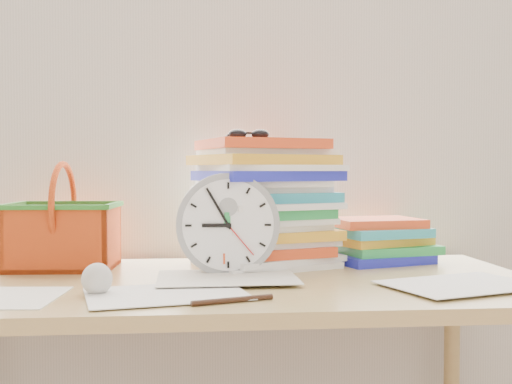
{
  "coord_description": "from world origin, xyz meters",
  "views": [
    {
      "loc": [
        -0.07,
        0.16,
        1.0
      ],
      "look_at": [
        0.06,
        1.6,
        0.95
      ],
      "focal_mm": 45.0,
      "sensor_mm": 36.0,
      "label": 1
    }
  ],
  "objects": [
    {
      "name": "desk",
      "position": [
        0.0,
        1.6,
        0.68
      ],
      "size": [
        1.4,
        0.7,
        0.75
      ],
      "color": "#A6894E",
      "rests_on": "ground"
    },
    {
      "name": "book_stack",
      "position": [
        0.43,
        1.84,
        0.81
      ],
      "size": [
        0.32,
        0.28,
        0.12
      ],
      "primitive_type": null,
      "rotation": [
        0.0,
        0.0,
        0.3
      ],
      "color": "white",
      "rests_on": "desk"
    },
    {
      "name": "paper_stack",
      "position": [
        0.11,
        1.8,
        0.91
      ],
      "size": [
        0.41,
        0.38,
        0.32
      ],
      "primitive_type": null,
      "rotation": [
        0.0,
        0.0,
        0.34
      ],
      "color": "white",
      "rests_on": "desk"
    },
    {
      "name": "crumpled_ball",
      "position": [
        -0.27,
        1.44,
        0.78
      ],
      "size": [
        0.06,
        0.06,
        0.06
      ],
      "primitive_type": "sphere",
      "color": "silver",
      "rests_on": "desk"
    },
    {
      "name": "clock",
      "position": [
        0.0,
        1.65,
        0.87
      ],
      "size": [
        0.24,
        0.05,
        0.24
      ],
      "primitive_type": "cylinder",
      "rotation": [
        1.57,
        0.0,
        0.0
      ],
      "color": "gray",
      "rests_on": "desk"
    },
    {
      "name": "pen",
      "position": [
        -0.01,
        1.34,
        0.76
      ],
      "size": [
        0.16,
        0.06,
        0.01
      ],
      "primitive_type": "cylinder",
      "rotation": [
        0.0,
        1.57,
        0.33
      ],
      "color": "black",
      "rests_on": "desk"
    },
    {
      "name": "basket",
      "position": [
        -0.4,
        1.8,
        0.88
      ],
      "size": [
        0.27,
        0.22,
        0.26
      ],
      "primitive_type": null,
      "rotation": [
        0.0,
        0.0,
        -0.06
      ],
      "color": "#DF4D15",
      "rests_on": "desk"
    },
    {
      "name": "curtain",
      "position": [
        0.0,
        1.98,
        1.3
      ],
      "size": [
        2.4,
        0.01,
        2.5
      ],
      "primitive_type": "cube",
      "color": "beige",
      "rests_on": "room_shell"
    },
    {
      "name": "sunglasses",
      "position": [
        0.06,
        1.79,
        1.09
      ],
      "size": [
        0.12,
        0.11,
        0.03
      ],
      "primitive_type": null,
      "rotation": [
        0.0,
        0.0,
        0.04
      ],
      "color": "black",
      "rests_on": "paper_stack"
    },
    {
      "name": "scattered_papers",
      "position": [
        0.0,
        1.6,
        0.76
      ],
      "size": [
        1.26,
        0.42,
        0.02
      ],
      "primitive_type": null,
      "color": "white",
      "rests_on": "desk"
    }
  ]
}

